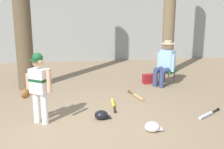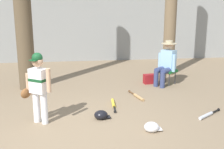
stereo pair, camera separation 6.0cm
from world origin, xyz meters
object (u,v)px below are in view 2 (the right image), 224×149
at_px(folding_stool, 168,71).
at_px(bat_aluminum_silver, 207,115).
at_px(bat_yellow_trainer, 113,104).
at_px(handbag_beside_stool, 150,79).
at_px(batting_helmet_black, 101,115).
at_px(batting_helmet_white, 152,127).
at_px(bat_wood_tan, 138,97).
at_px(young_ballplayer, 38,84).
at_px(seated_spectator, 166,62).

relative_size(folding_stool, bat_aluminum_silver, 0.90).
bearing_deg(folding_stool, bat_yellow_trainer, -138.90).
distance_m(handbag_beside_stool, bat_yellow_trainer, 2.05).
height_order(bat_yellow_trainer, batting_helmet_black, batting_helmet_black).
bearing_deg(bat_aluminum_silver, batting_helmet_white, -158.47).
height_order(bat_wood_tan, batting_helmet_black, batting_helmet_black).
distance_m(young_ballplayer, folding_stool, 3.89).
height_order(folding_stool, seated_spectator, seated_spectator).
bearing_deg(young_ballplayer, seated_spectator, 34.93).
height_order(bat_wood_tan, bat_yellow_trainer, same).
xyz_separation_m(handbag_beside_stool, batting_helmet_black, (-1.58, -2.33, -0.05)).
bearing_deg(folding_stool, seated_spectator, -141.16).
xyz_separation_m(young_ballplayer, seated_spectator, (3.09, 2.16, -0.10)).
distance_m(bat_yellow_trainer, batting_helmet_white, 1.44).
relative_size(bat_aluminum_silver, bat_yellow_trainer, 0.83).
relative_size(young_ballplayer, batting_helmet_white, 4.27).
height_order(young_ballplayer, seated_spectator, young_ballplayer).
distance_m(folding_stool, seated_spectator, 0.29).
distance_m(folding_stool, batting_helmet_black, 3.01).
distance_m(handbag_beside_stool, batting_helmet_black, 2.81).
xyz_separation_m(folding_stool, batting_helmet_black, (-2.04, -2.19, -0.29)).
relative_size(bat_wood_tan, bat_aluminum_silver, 1.18).
bearing_deg(folding_stool, batting_helmet_black, -132.94).
bearing_deg(bat_aluminum_silver, handbag_beside_stool, 100.97).
relative_size(folding_stool, bat_wood_tan, 0.76).
xyz_separation_m(bat_yellow_trainer, batting_helmet_black, (-0.33, -0.70, 0.04)).
bearing_deg(handbag_beside_stool, young_ballplayer, -138.97).
xyz_separation_m(bat_yellow_trainer, batting_helmet_white, (0.47, -1.36, 0.04)).
height_order(young_ballplayer, batting_helmet_white, young_ballplayer).
height_order(folding_stool, batting_helmet_white, folding_stool).
xyz_separation_m(young_ballplayer, folding_stool, (3.17, 2.22, -0.38)).
bearing_deg(young_ballplayer, bat_wood_tan, 28.98).
height_order(handbag_beside_stool, batting_helmet_black, handbag_beside_stool).
bearing_deg(young_ballplayer, batting_helmet_white, -18.02).
distance_m(bat_wood_tan, bat_aluminum_silver, 1.70).
xyz_separation_m(folding_stool, bat_wood_tan, (-1.07, -1.06, -0.33)).
bearing_deg(bat_yellow_trainer, batting_helmet_black, -115.40).
bearing_deg(folding_stool, young_ballplayer, -144.98).
relative_size(seated_spectator, bat_wood_tan, 1.63).
xyz_separation_m(bat_aluminum_silver, batting_helmet_white, (-1.26, -0.50, 0.04)).
xyz_separation_m(seated_spectator, handbag_beside_stool, (-0.39, 0.20, -0.51)).
xyz_separation_m(seated_spectator, bat_yellow_trainer, (-1.63, -1.43, -0.61)).
xyz_separation_m(young_ballplayer, bat_wood_tan, (2.10, 1.16, -0.71)).
bearing_deg(bat_wood_tan, bat_aluminum_silver, -49.84).
bearing_deg(bat_yellow_trainer, folding_stool, 41.10).
height_order(folding_stool, bat_wood_tan, folding_stool).
bearing_deg(batting_helmet_white, bat_aluminum_silver, 21.53).
relative_size(bat_aluminum_silver, batting_helmet_white, 2.05).
bearing_deg(young_ballplayer, folding_stool, 35.02).
distance_m(folding_stool, bat_wood_tan, 1.55).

